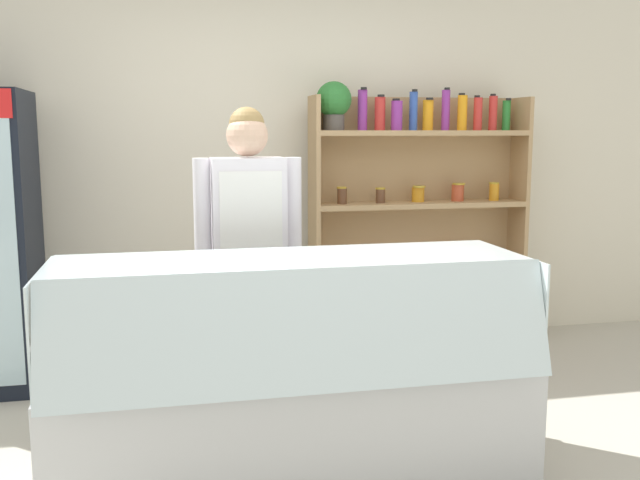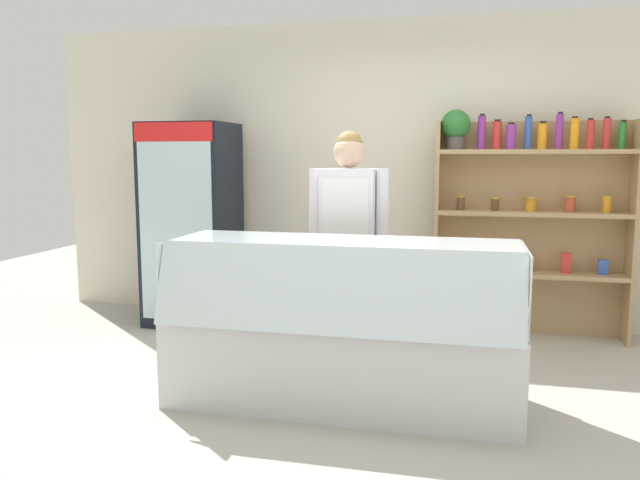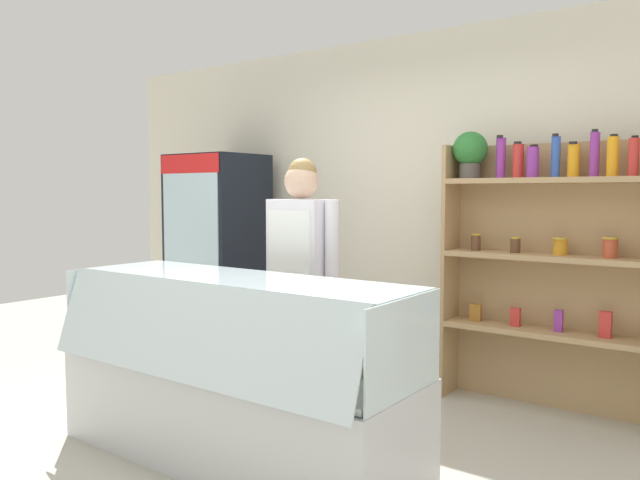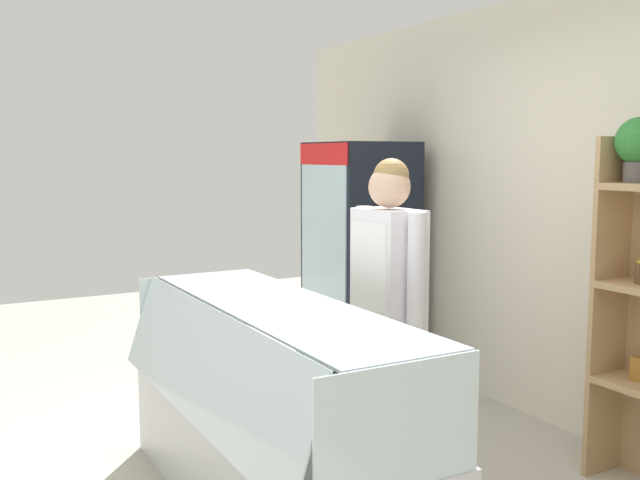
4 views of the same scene
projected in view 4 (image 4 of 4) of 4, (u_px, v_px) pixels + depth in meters
The scene contains 4 objects.
back_wall at pixel (610, 216), 4.09m from camera, with size 6.80×0.10×2.70m, color silver.
drinks_fridge at pixel (359, 259), 5.53m from camera, with size 0.75×0.66×1.80m.
deli_display_case at pixel (271, 448), 3.39m from camera, with size 2.10×0.78×1.01m.
shop_clerk at pixel (388, 290), 3.74m from camera, with size 0.57×0.25×1.68m.
Camera 4 is at (2.76, -1.46, 1.70)m, focal length 40.00 mm.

